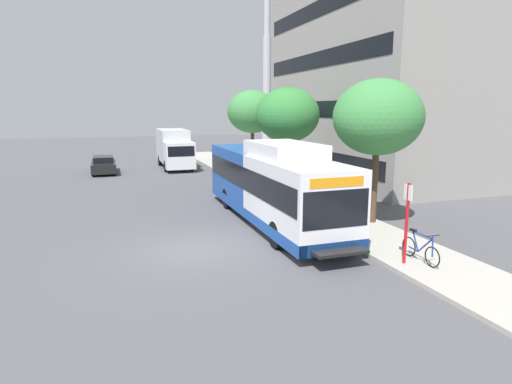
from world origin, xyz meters
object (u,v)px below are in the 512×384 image
Objects in this scene: bicycle_parked at (420,249)px; street_tree_far_block at (252,112)px; transit_bus at (271,184)px; bus_stop_sign_pole at (407,217)px; parked_car_far_lane at (104,165)px; box_truck_background at (174,148)px; street_tree_mid_block at (288,115)px; street_tree_near_stop at (378,118)px.

street_tree_far_block is at bearing 85.95° from bicycle_parked.
transit_bus reaches higher than bicycle_parked.
bus_stop_sign_pole is 26.55m from parked_car_far_lane.
transit_bus is 4.71× the size of bus_stop_sign_pole.
bicycle_parked is 26.77m from parked_car_far_lane.
bicycle_parked is 26.53m from box_truck_background.
bicycle_parked is at bearing -95.01° from street_tree_mid_block.
parked_car_far_lane is (-7.11, 18.29, -1.04)m from transit_bus.
bicycle_parked is 0.25× the size of box_truck_background.
street_tree_mid_block is 16.12m from parked_car_far_lane.
parked_car_far_lane is at bearing 111.26° from transit_bus.
street_tree_mid_block is 0.97× the size of street_tree_far_block.
bus_stop_sign_pole is 0.37× the size of box_truck_background.
transit_bus reaches higher than box_truck_background.
street_tree_near_stop reaches higher than parked_car_far_lane.
box_truck_background reaches higher than bus_stop_sign_pole.
box_truck_background is at bearing 93.94° from transit_bus.
street_tree_near_stop is at bearing -90.29° from street_tree_far_block.
bus_stop_sign_pole is at bearing -69.94° from parked_car_far_lane.
street_tree_far_block reaches higher than parked_car_far_lane.
street_tree_near_stop is 0.99× the size of street_tree_mid_block.
bicycle_parked is 14.38m from street_tree_mid_block.
street_tree_near_stop is at bearing -76.01° from box_truck_background.
transit_bus is 1.95× the size of street_tree_far_block.
street_tree_near_stop is 16.66m from street_tree_far_block.
box_truck_background is at bearing 97.26° from bus_stop_sign_pole.
parked_car_far_lane is at bearing 118.81° from street_tree_near_stop.
street_tree_far_block is at bearing 74.51° from transit_bus.
transit_bus is 19.59m from box_truck_background.
transit_bus is 1.75× the size of box_truck_background.
street_tree_far_block is at bearing -17.57° from parked_car_far_lane.
bicycle_parked is 6.42m from street_tree_near_stop.
street_tree_near_stop is at bearing 66.90° from bus_stop_sign_pole.
parked_car_far_lane is at bearing 111.21° from bicycle_parked.
transit_bus is 2.00× the size of street_tree_mid_block.
box_truck_background is at bearing 98.50° from bicycle_parked.
bus_stop_sign_pole is at bearing -73.33° from transit_bus.
bus_stop_sign_pole is 5.93m from street_tree_near_stop.
box_truck_background reaches higher than bicycle_parked.
street_tree_mid_block is 7.68m from street_tree_far_block.
transit_bus is at bearing -86.06° from box_truck_background.
parked_car_far_lane is at bearing 110.06° from bus_stop_sign_pole.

